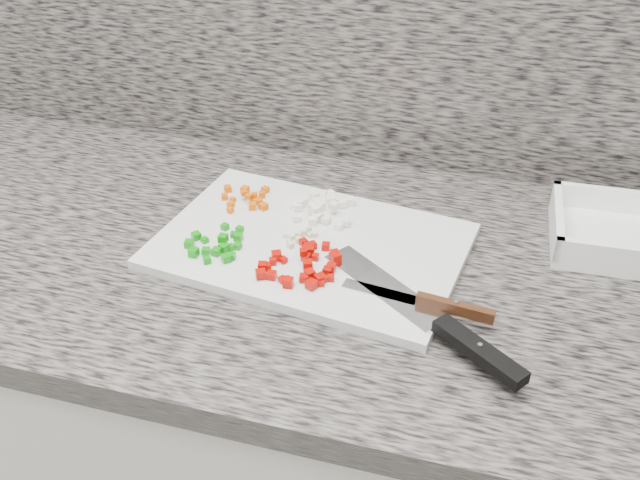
{
  "coord_description": "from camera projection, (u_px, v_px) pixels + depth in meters",
  "views": [
    {
      "loc": [
        0.34,
        0.64,
        1.5
      ],
      "look_at": [
        0.11,
        1.42,
        0.93
      ],
      "focal_mm": 40.0,
      "sensor_mm": 36.0,
      "label": 1
    }
  ],
  "objects": [
    {
      "name": "cabinet",
      "position": [
        263.0,
        449.0,
        1.32
      ],
      "size": [
        3.92,
        0.62,
        0.86
      ],
      "primitive_type": "cube",
      "color": "white",
      "rests_on": "ground"
    },
    {
      "name": "countertop",
      "position": [
        249.0,
        252.0,
        1.06
      ],
      "size": [
        3.96,
        0.64,
        0.04
      ],
      "primitive_type": "cube",
      "color": "#625C56",
      "rests_on": "cabinet"
    },
    {
      "name": "cutting_board",
      "position": [
        310.0,
        246.0,
        1.03
      ],
      "size": [
        0.46,
        0.34,
        0.01
      ],
      "primitive_type": "cube",
      "rotation": [
        0.0,
        0.0,
        -0.13
      ],
      "color": "silver",
      "rests_on": "countertop"
    },
    {
      "name": "carrot_pile",
      "position": [
        248.0,
        198.0,
        1.11
      ],
      "size": [
        0.09,
        0.08,
        0.02
      ],
      "color": "#DA5704",
      "rests_on": "cutting_board"
    },
    {
      "name": "onion_pile",
      "position": [
        321.0,
        207.0,
        1.09
      ],
      "size": [
        0.1,
        0.1,
        0.02
      ],
      "color": "white",
      "rests_on": "cutting_board"
    },
    {
      "name": "green_pepper_pile",
      "position": [
        216.0,
        245.0,
        1.01
      ],
      "size": [
        0.08,
        0.1,
        0.02
      ],
      "color": "#0D860C",
      "rests_on": "cutting_board"
    },
    {
      "name": "red_pepper_pile",
      "position": [
        302.0,
        265.0,
        0.97
      ],
      "size": [
        0.11,
        0.11,
        0.02
      ],
      "color": "#AC0902",
      "rests_on": "cutting_board"
    },
    {
      "name": "garlic_pile",
      "position": [
        299.0,
        237.0,
        1.03
      ],
      "size": [
        0.05,
        0.06,
        0.01
      ],
      "color": "beige",
      "rests_on": "cutting_board"
    },
    {
      "name": "chef_knife",
      "position": [
        444.0,
        327.0,
        0.87
      ],
      "size": [
        0.28,
        0.22,
        0.02
      ],
      "rotation": [
        0.0,
        0.0,
        -0.63
      ],
      "color": "silver",
      "rests_on": "cutting_board"
    },
    {
      "name": "paring_knife",
      "position": [
        435.0,
        304.0,
        0.9
      ],
      "size": [
        0.2,
        0.04,
        0.02
      ],
      "rotation": [
        0.0,
        0.0,
        -0.13
      ],
      "color": "silver",
      "rests_on": "cutting_board"
    },
    {
      "name": "tray",
      "position": [
        634.0,
        237.0,
        1.03
      ],
      "size": [
        0.24,
        0.18,
        0.05
      ],
      "rotation": [
        0.0,
        0.0,
        0.03
      ],
      "color": "white",
      "rests_on": "countertop"
    }
  ]
}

